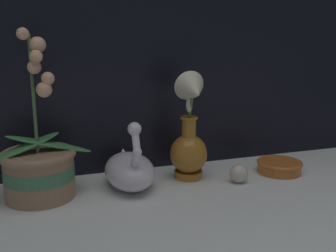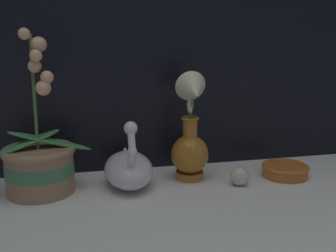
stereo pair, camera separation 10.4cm
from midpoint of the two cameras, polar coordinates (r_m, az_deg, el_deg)
ground_plane at (r=0.98m, az=-0.32°, el=-10.65°), size 2.80×2.80×0.00m
orchid_potted_plant at (r=1.03m, az=-21.01°, el=-5.51°), size 0.25×0.18×0.41m
swan_figurine at (r=1.05m, az=-8.51°, el=-6.22°), size 0.13×0.21×0.19m
blue_vase at (r=1.08m, az=0.43°, el=-1.73°), size 0.10×0.13×0.30m
glass_sphere at (r=1.09m, az=7.51°, el=-6.91°), size 0.05×0.05×0.05m
amber_dish at (r=1.19m, az=13.47°, el=-5.66°), size 0.13×0.13×0.03m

